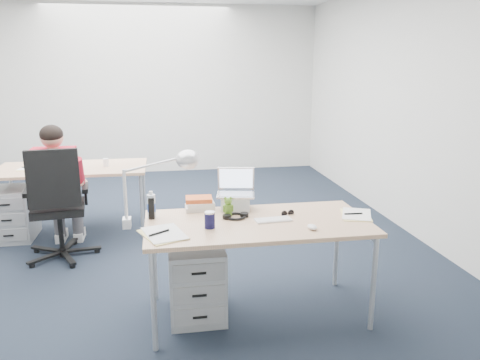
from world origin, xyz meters
The scene contains 24 objects.
floor centered at (0.00, 0.00, 0.00)m, with size 7.00×7.00×0.00m, color black.
room centered at (0.00, 0.00, 1.71)m, with size 6.02×7.02×2.80m.
desk_near centered at (0.97, -1.52, 0.68)m, with size 1.60×0.80×0.73m.
desk_far centered at (-0.67, 0.60, 0.68)m, with size 1.60×0.80×0.73m.
office_chair centered at (-0.68, -0.18, 0.31)m, with size 0.78×0.78×1.10m.
seated_person centered at (-0.68, 0.00, 0.65)m, with size 0.39×0.68×1.28m.
drawer_pedestal_near centered at (0.53, -1.45, 0.28)m, with size 0.40×0.50×0.55m, color #A7AAAC.
drawer_pedestal_far centered at (-1.27, 0.46, 0.28)m, with size 0.40×0.50×0.55m, color #A7AAAC.
silver_laptop centered at (0.87, -1.19, 0.88)m, with size 0.29×0.23×0.31m, color silver, non-canonical shape.
wireless_keyboard centered at (1.09, -1.52, 0.74)m, with size 0.26×0.11×0.01m, color white.
computer_mouse centered at (1.31, -1.74, 0.75)m, with size 0.06×0.09×0.03m, color white.
headphones centered at (0.83, -1.41, 0.75)m, with size 0.20×0.15×0.03m, color black, non-canonical shape.
can_koozie centered at (0.62, -1.60, 0.79)m, with size 0.07×0.07×0.12m, color #131239.
water_bottle centered at (0.22, -1.31, 0.83)m, with size 0.06×0.06×0.20m, color silver.
bear_figurine centered at (0.78, -1.37, 0.81)m, with size 0.08×0.06×0.15m, color #3A731E, non-canonical shape.
book_stack centered at (0.59, -1.17, 0.78)m, with size 0.22×0.16×0.10m, color silver.
cordless_phone centered at (0.22, -1.34, 0.81)m, with size 0.04×0.03×0.16m, color black.
papers_left centered at (0.30, -1.69, 0.74)m, with size 0.24×0.34×0.01m, color #F2E18C.
papers_right centered at (1.72, -1.51, 0.73)m, with size 0.20×0.29×0.01m, color #F2E18C.
sunglasses centered at (1.23, -1.41, 0.74)m, with size 0.11×0.05×0.02m, color black, non-canonical shape.
desk_lamp centered at (0.22, -1.49, 1.01)m, with size 0.49×0.18×0.55m, color silver, non-canonical shape.
dark_laptop centered at (-0.87, 0.33, 0.83)m, with size 0.29×0.28×0.21m, color black, non-canonical shape.
far_cup centered at (-0.30, 0.59, 0.77)m, with size 0.06×0.06×0.09m, color white.
far_papers centered at (-1.10, 0.62, 0.73)m, with size 0.20×0.29×0.01m, color white.
Camera 1 is at (0.32, -4.64, 1.83)m, focal length 35.00 mm.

